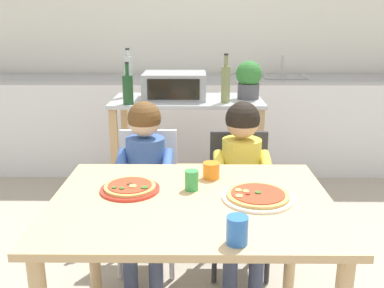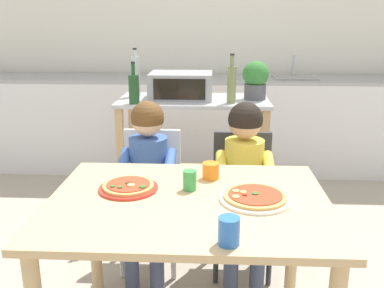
{
  "view_description": "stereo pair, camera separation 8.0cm",
  "coord_description": "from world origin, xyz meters",
  "views": [
    {
      "loc": [
        0.02,
        -1.63,
        1.46
      ],
      "look_at": [
        0.0,
        0.3,
        0.89
      ],
      "focal_mm": 39.89,
      "sensor_mm": 36.0,
      "label": 1
    },
    {
      "loc": [
        0.1,
        -1.63,
        1.46
      ],
      "look_at": [
        0.0,
        0.3,
        0.89
      ],
      "focal_mm": 39.89,
      "sensor_mm": 36.0,
      "label": 2
    }
  ],
  "objects": [
    {
      "name": "drinking_cup_blue",
      "position": [
        0.15,
        -0.36,
        0.79
      ],
      "size": [
        0.07,
        0.07,
        0.1
      ],
      "primitive_type": "cylinder",
      "color": "blue",
      "rests_on": "dining_table"
    },
    {
      "name": "drinking_cup_orange",
      "position": [
        0.09,
        0.24,
        0.78
      ],
      "size": [
        0.08,
        0.08,
        0.08
      ],
      "primitive_type": "cylinder",
      "color": "orange",
      "rests_on": "dining_table"
    },
    {
      "name": "pizza_plate_white",
      "position": [
        0.27,
        0.0,
        0.76
      ],
      "size": [
        0.3,
        0.3,
        0.03
      ],
      "color": "white",
      "rests_on": "dining_table"
    },
    {
      "name": "bottle_brown_beer",
      "position": [
        -0.48,
        1.5,
        1.06
      ],
      "size": [
        0.06,
        0.06,
        0.35
      ],
      "color": "#ADB7B2",
      "rests_on": "kitchen_island_cart"
    },
    {
      "name": "bottle_dark_olive_oil",
      "position": [
        -0.44,
        1.2,
        1.01
      ],
      "size": [
        0.07,
        0.07,
        0.28
      ],
      "color": "#1E4723",
      "rests_on": "kitchen_island_cart"
    },
    {
      "name": "potted_herb_plant",
      "position": [
        0.4,
        1.41,
        1.05
      ],
      "size": [
        0.19,
        0.19,
        0.27
      ],
      "color": "#4C4C51",
      "rests_on": "kitchen_island_cart"
    },
    {
      "name": "kitchen_island_cart",
      "position": [
        -0.04,
        1.41,
        0.6
      ],
      "size": [
        1.08,
        0.53,
        0.91
      ],
      "color": "#B7BABF",
      "rests_on": "ground"
    },
    {
      "name": "ground_plane",
      "position": [
        0.0,
        1.13,
        0.0
      ],
      "size": [
        11.34,
        11.34,
        0.0
      ],
      "primitive_type": "plane",
      "color": "#A89E8C"
    },
    {
      "name": "child_in_yellow_shirt",
      "position": [
        0.28,
        0.59,
        0.66
      ],
      "size": [
        0.32,
        0.42,
        1.01
      ],
      "color": "#424C6B",
      "rests_on": "ground"
    },
    {
      "name": "child_in_blue_striped_shirt",
      "position": [
        -0.27,
        0.62,
        0.65
      ],
      "size": [
        0.32,
        0.42,
        1.0
      ],
      "color": "#424C6B",
      "rests_on": "ground"
    },
    {
      "name": "drinking_cup_green",
      "position": [
        -0.0,
        0.1,
        0.79
      ],
      "size": [
        0.06,
        0.06,
        0.09
      ],
      "primitive_type": "cylinder",
      "color": "green",
      "rests_on": "dining_table"
    },
    {
      "name": "toaster_oven",
      "position": [
        -0.13,
        1.42,
        1.0
      ],
      "size": [
        0.44,
        0.35,
        0.19
      ],
      "color": "#999BA0",
      "rests_on": "kitchen_island_cart"
    },
    {
      "name": "kitchen_counter",
      "position": [
        0.0,
        2.49,
        0.46
      ],
      "size": [
        4.98,
        0.6,
        1.12
      ],
      "color": "silver",
      "rests_on": "ground"
    },
    {
      "name": "dining_table",
      "position": [
        0.0,
        0.0,
        0.63
      ],
      "size": [
        1.17,
        0.87,
        0.74
      ],
      "color": "tan",
      "rests_on": "ground"
    },
    {
      "name": "pizza_plate_red_rimmed",
      "position": [
        -0.27,
        0.09,
        0.75
      ],
      "size": [
        0.26,
        0.26,
        0.03
      ],
      "color": "red",
      "rests_on": "dining_table"
    },
    {
      "name": "dining_chair_right",
      "position": [
        0.28,
        0.71,
        0.48
      ],
      "size": [
        0.36,
        0.36,
        0.81
      ],
      "color": "#333338",
      "rests_on": "ground"
    },
    {
      "name": "back_wall_tiled",
      "position": [
        0.0,
        2.9,
        1.35
      ],
      "size": [
        5.53,
        0.12,
        2.7
      ],
      "color": "white",
      "rests_on": "ground"
    },
    {
      "name": "dining_chair_left",
      "position": [
        -0.27,
        0.74,
        0.48
      ],
      "size": [
        0.36,
        0.36,
        0.81
      ],
      "color": "silver",
      "rests_on": "ground"
    },
    {
      "name": "bottle_slim_sauce",
      "position": [
        0.22,
        1.27,
        1.04
      ],
      "size": [
        0.06,
        0.06,
        0.33
      ],
      "color": "olive",
      "rests_on": "kitchen_island_cart"
    }
  ]
}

